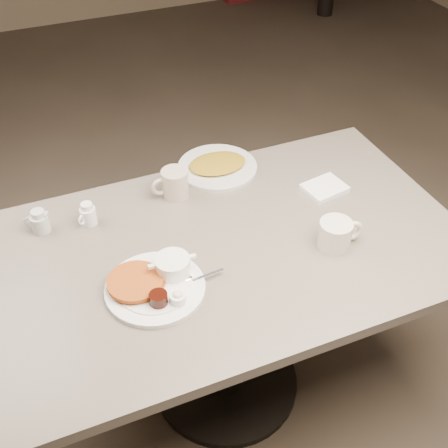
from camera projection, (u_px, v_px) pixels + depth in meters
name	position (u px, v px, depth m)	size (l,w,h in m)	color
room	(227.00, 45.00, 1.36)	(7.04, 8.04, 2.84)	#4C3F33
diner_table	(226.00, 282.00, 1.89)	(1.50, 0.90, 0.75)	slate
main_plate	(156.00, 282.00, 1.63)	(0.36, 0.30, 0.07)	white
coffee_mug_near	(336.00, 234.00, 1.75)	(0.15, 0.11, 0.09)	white
napkin	(325.00, 188.00, 1.99)	(0.16, 0.13, 0.02)	white
coffee_mug_far	(174.00, 184.00, 1.94)	(0.13, 0.09, 0.10)	beige
creamer_left	(88.00, 215.00, 1.84)	(0.07, 0.06, 0.08)	white
creamer_right	(40.00, 222.00, 1.81)	(0.08, 0.07, 0.08)	silver
hash_plate	(217.00, 166.00, 2.08)	(0.30, 0.30, 0.04)	silver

